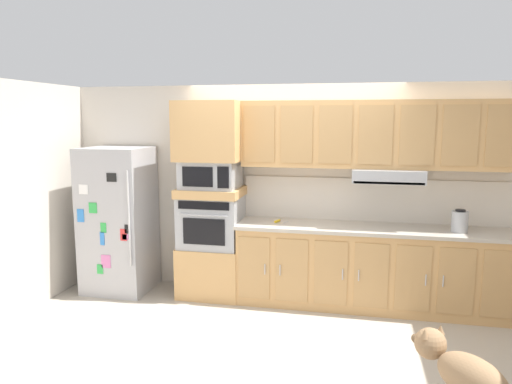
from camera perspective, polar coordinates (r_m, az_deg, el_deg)
The scene contains 16 objects.
ground_plane at distance 5.02m, azimuth 2.57°, elevation -15.93°, with size 9.60×9.60×0.00m, color #B2A899.
back_kitchen_wall at distance 5.72m, azimuth 4.49°, elevation 0.26°, with size 6.20×0.12×2.50m, color beige.
side_panel_left at distance 5.78m, azimuth -25.87°, elevation -0.51°, with size 0.12×7.10×2.50m, color beige.
refrigerator at distance 6.02m, azimuth -16.26°, elevation -3.22°, with size 0.76×0.73×1.76m.
oven_base_cabinet at distance 5.79m, azimuth -5.30°, elevation -9.33°, with size 0.74×0.62×0.60m, color tan.
built_in_oven at distance 5.63m, azimuth -5.39°, elevation -3.52°, with size 0.70×0.62×0.60m.
appliance_mid_shelf at distance 5.56m, azimuth -5.44°, elevation 0.01°, with size 0.74×0.62×0.10m, color tan.
microwave at distance 5.53m, azimuth -5.48°, elevation 2.15°, with size 0.64×0.54×0.32m.
appliance_upper_cabinet at distance 5.50m, azimuth -5.55°, elevation 7.34°, with size 0.74×0.62×0.68m, color tan.
lower_cabinet_run at distance 5.50m, azimuth 13.62°, elevation -8.99°, with size 2.96×0.63×0.88m.
countertop_slab at distance 5.38m, azimuth 13.80°, elevation -4.31°, with size 3.00×0.64×0.04m, color #BCB2A3.
backsplash_panel at distance 5.61m, azimuth 13.82°, elevation -0.96°, with size 3.00×0.02×0.50m, color silver.
upper_cabinet_with_hood at distance 5.37m, azimuth 14.26°, elevation 6.45°, with size 2.96×0.48×0.88m.
screwdriver at distance 5.45m, azimuth 2.67°, elevation -3.53°, with size 0.16×0.15×0.03m.
electric_kettle at distance 5.41m, azimuth 23.38°, elevation -3.27°, with size 0.17×0.17×0.24m.
dog at distance 3.62m, azimuth 23.63°, elevation -19.37°, with size 0.63×0.78×0.65m.
Camera 1 is at (0.74, -4.49, 2.10)m, focal length 33.13 mm.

